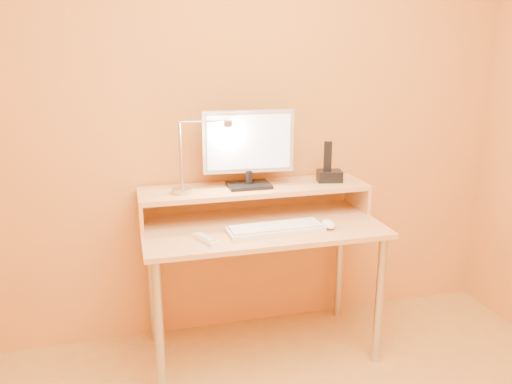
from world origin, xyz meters
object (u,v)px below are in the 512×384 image
object	(u,v)px
monitor_panel	(248,142)
lamp_base	(182,191)
remote_control	(205,239)
keyboard	(276,229)
phone_dock	(329,176)
mouse	(328,224)

from	to	relation	value
monitor_panel	lamp_base	bearing A→B (deg)	-169.13
remote_control	keyboard	bearing A→B (deg)	-16.37
lamp_base	remote_control	world-z (taller)	lamp_base
phone_dock	remote_control	distance (m)	0.82
lamp_base	mouse	size ratio (longest dim) A/B	0.88
keyboard	lamp_base	bearing A→B (deg)	148.53
lamp_base	remote_control	xyz separation A→B (m)	(0.07, -0.28, -0.16)
keyboard	remote_control	distance (m)	0.35
phone_dock	remote_control	size ratio (longest dim) A/B	0.81
mouse	lamp_base	bearing A→B (deg)	166.47
phone_dock	keyboard	size ratio (longest dim) A/B	0.28
lamp_base	phone_dock	size ratio (longest dim) A/B	0.77
keyboard	remote_control	xyz separation A→B (m)	(-0.35, -0.04, -0.00)
keyboard	mouse	xyz separation A→B (m)	(0.27, -0.01, 0.01)
lamp_base	phone_dock	bearing A→B (deg)	2.14
monitor_panel	remote_control	size ratio (longest dim) A/B	2.92
lamp_base	mouse	world-z (taller)	lamp_base
monitor_panel	mouse	bearing A→B (deg)	-36.11
phone_dock	remote_control	bearing A→B (deg)	-145.61
lamp_base	keyboard	size ratio (longest dim) A/B	0.21
monitor_panel	mouse	xyz separation A→B (m)	(0.34, -0.29, -0.38)
phone_dock	mouse	size ratio (longest dim) A/B	1.15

